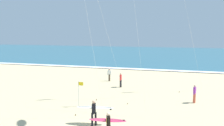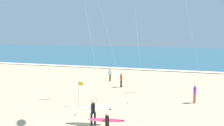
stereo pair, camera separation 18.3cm
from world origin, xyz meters
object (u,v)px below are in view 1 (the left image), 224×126
object	(u,v)px
bystander_white_top	(109,75)
bystander_red_top	(121,80)
bystander_purple_top	(195,94)
lifeguard_flag	(79,91)
surfer_trailing	(108,123)
surfer_lead	(94,109)

from	to	relation	value
bystander_white_top	bystander_red_top	world-z (taller)	same
bystander_red_top	bystander_purple_top	size ratio (longest dim) A/B	1.00
bystander_white_top	lifeguard_flag	distance (m)	10.54
surfer_trailing	bystander_purple_top	world-z (taller)	surfer_trailing
surfer_lead	bystander_purple_top	xyz separation A→B (m)	(6.47, 7.02, -0.24)
bystander_white_top	lifeguard_flag	bearing A→B (deg)	-86.28
surfer_lead	bystander_white_top	xyz separation A→B (m)	(-3.23, 13.79, -0.24)
surfer_lead	lifeguard_flag	xyz separation A→B (m)	(-2.55, 3.29, 0.22)
surfer_lead	bystander_white_top	size ratio (longest dim) A/B	1.60
surfer_lead	bystander_purple_top	distance (m)	9.55
bystander_white_top	bystander_red_top	xyz separation A→B (m)	(2.19, -2.88, 0.00)
surfer_trailing	lifeguard_flag	xyz separation A→B (m)	(-4.09, 5.22, 0.22)
surfer_lead	surfer_trailing	world-z (taller)	same
surfer_trailing	bystander_red_top	distance (m)	13.11
surfer_lead	surfer_trailing	bearing A→B (deg)	-51.36
bystander_red_top	bystander_purple_top	world-z (taller)	same
surfer_lead	bystander_red_top	xyz separation A→B (m)	(-1.04, 10.92, -0.24)
bystander_red_top	lifeguard_flag	size ratio (longest dim) A/B	0.76
surfer_lead	bystander_purple_top	bearing A→B (deg)	47.30
lifeguard_flag	bystander_purple_top	bearing A→B (deg)	22.46
surfer_trailing	bystander_red_top	xyz separation A→B (m)	(-2.59, 12.85, -0.23)
surfer_trailing	lifeguard_flag	world-z (taller)	lifeguard_flag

